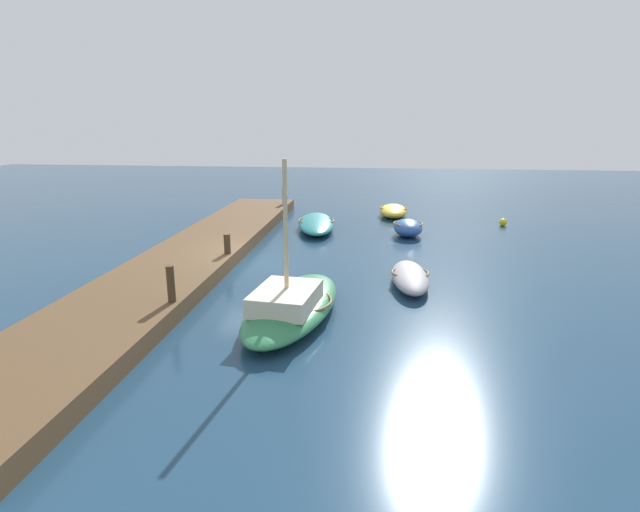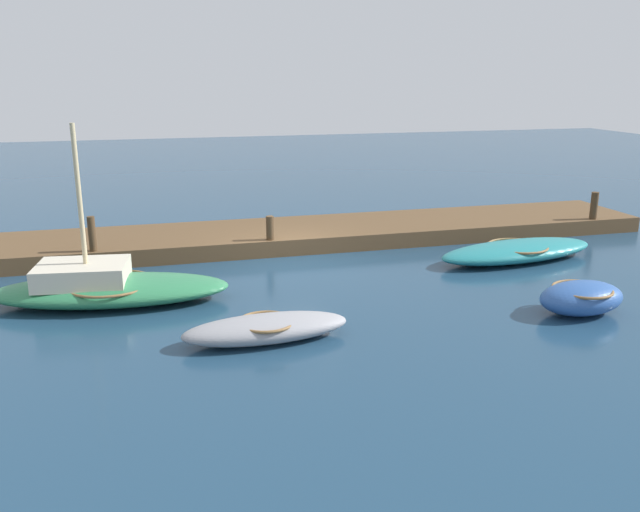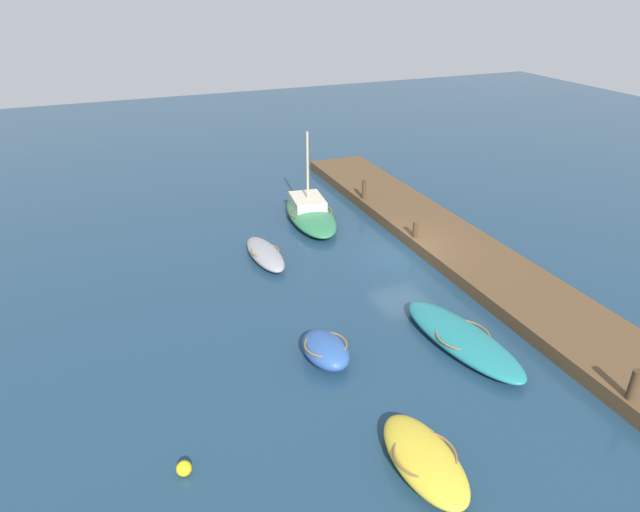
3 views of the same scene
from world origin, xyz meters
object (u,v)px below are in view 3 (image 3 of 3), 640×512
object	(u,v)px
dinghy_blue	(326,349)
mooring_post_west	(634,385)
rowboat_grey	(265,254)
marker_buoy	(184,468)
mooring_post_mid_east	(364,189)
rowboat_yellow	(424,459)
motorboat_teal	(462,338)
sailboat_green	(310,212)
mooring_post_mid_west	(415,229)

from	to	relation	value
dinghy_blue	mooring_post_west	world-z (taller)	mooring_post_west
rowboat_grey	marker_buoy	size ratio (longest dim) A/B	9.31
dinghy_blue	marker_buoy	bearing A→B (deg)	116.49
mooring_post_west	mooring_post_mid_east	world-z (taller)	mooring_post_mid_east
mooring_post_west	marker_buoy	size ratio (longest dim) A/B	2.46
rowboat_yellow	marker_buoy	bearing A→B (deg)	70.21
rowboat_grey	marker_buoy	xyz separation A→B (m)	(-10.83, 5.52, -0.10)
motorboat_teal	mooring_post_west	xyz separation A→B (m)	(-4.60, -2.52, 0.73)
rowboat_yellow	mooring_post_mid_east	xyz separation A→B (m)	(16.99, -6.60, 0.73)
rowboat_grey	dinghy_blue	size ratio (longest dim) A/B	1.63
mooring_post_west	sailboat_green	bearing A→B (deg)	11.20
marker_buoy	sailboat_green	bearing A→B (deg)	-32.27
sailboat_green	motorboat_teal	xyz separation A→B (m)	(-12.36, -0.83, -0.13)
sailboat_green	mooring_post_mid_east	bearing A→B (deg)	-74.56
sailboat_green	rowboat_grey	size ratio (longest dim) A/B	1.66
mooring_post_mid_west	marker_buoy	size ratio (longest dim) A/B	1.91
rowboat_yellow	mooring_post_west	bearing A→B (deg)	-93.35
sailboat_green	mooring_post_mid_west	bearing A→B (deg)	-138.54
sailboat_green	mooring_post_west	world-z (taller)	sailboat_green
rowboat_grey	mooring_post_mid_east	bearing A→B (deg)	-62.09
motorboat_teal	mooring_post_mid_west	bearing A→B (deg)	-26.31
motorboat_teal	marker_buoy	bearing A→B (deg)	93.77
mooring_post_mid_east	dinghy_blue	bearing A→B (deg)	148.58
dinghy_blue	mooring_post_mid_west	distance (m)	9.63
mooring_post_mid_east	mooring_post_mid_west	bearing A→B (deg)	180.00
rowboat_yellow	dinghy_blue	xyz separation A→B (m)	(5.20, 0.60, 0.08)
rowboat_yellow	motorboat_teal	size ratio (longest dim) A/B	0.60
rowboat_grey	rowboat_yellow	bearing A→B (deg)	179.11
rowboat_grey	mooring_post_mid_east	size ratio (longest dim) A/B	3.55
rowboat_yellow	dinghy_blue	distance (m)	5.24
motorboat_teal	mooring_post_mid_west	distance (m)	7.88
mooring_post_west	marker_buoy	bearing A→B (deg)	78.08
dinghy_blue	mooring_post_west	xyz separation A→B (m)	(-5.66, -7.20, 0.62)
rowboat_yellow	motorboat_teal	bearing A→B (deg)	-43.93
sailboat_green	mooring_post_mid_east	world-z (taller)	sailboat_green
sailboat_green	dinghy_blue	distance (m)	11.93
sailboat_green	marker_buoy	xyz separation A→B (m)	(-14.34, 9.06, -0.23)
sailboat_green	mooring_post_west	size ratio (longest dim) A/B	6.26
motorboat_teal	dinghy_blue	world-z (taller)	dinghy_blue
marker_buoy	dinghy_blue	bearing A→B (deg)	-59.73
rowboat_yellow	marker_buoy	distance (m)	6.20
rowboat_grey	dinghy_blue	xyz separation A→B (m)	(-7.79, 0.30, 0.12)
rowboat_yellow	dinghy_blue	world-z (taller)	dinghy_blue
mooring_post_mid_west	marker_buoy	world-z (taller)	mooring_post_mid_west
mooring_post_west	mooring_post_mid_west	size ratio (longest dim) A/B	1.29
rowboat_grey	mooring_post_mid_east	distance (m)	8.01
mooring_post_mid_west	mooring_post_mid_east	size ratio (longest dim) A/B	0.73
mooring_post_mid_east	rowboat_grey	bearing A→B (deg)	120.09
rowboat_yellow	mooring_post_mid_west	size ratio (longest dim) A/B	4.39
rowboat_grey	motorboat_teal	distance (m)	9.87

